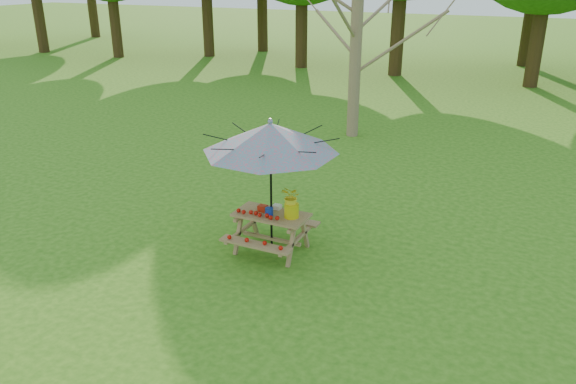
% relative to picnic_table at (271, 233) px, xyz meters
% --- Properties ---
extents(picnic_table, '(1.20, 1.32, 0.67)m').
position_rel_picnic_table_xyz_m(picnic_table, '(0.00, 0.00, 0.00)').
color(picnic_table, olive).
rests_on(picnic_table, ground).
extents(patio_umbrella, '(2.73, 2.73, 2.25)m').
position_rel_picnic_table_xyz_m(patio_umbrella, '(0.00, 0.00, 1.62)').
color(patio_umbrella, black).
rests_on(patio_umbrella, ground).
extents(produce_bins, '(0.31, 0.42, 0.13)m').
position_rel_picnic_table_xyz_m(produce_bins, '(-0.06, 0.03, 0.40)').
color(produce_bins, red).
rests_on(produce_bins, picnic_table).
extents(tomatoes_row, '(0.77, 0.13, 0.07)m').
position_rel_picnic_table_xyz_m(tomatoes_row, '(-0.15, -0.18, 0.38)').
color(tomatoes_row, red).
rests_on(tomatoes_row, picnic_table).
extents(flower_bucket, '(0.40, 0.38, 0.52)m').
position_rel_picnic_table_xyz_m(flower_bucket, '(0.35, 0.02, 0.62)').
color(flower_bucket, yellow).
rests_on(flower_bucket, picnic_table).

